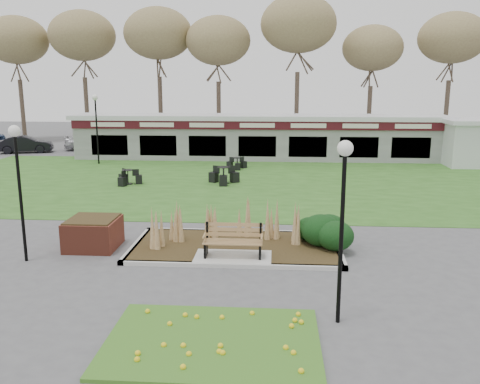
# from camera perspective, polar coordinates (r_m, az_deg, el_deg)

# --- Properties ---
(ground) EXTENTS (100.00, 100.00, 0.00)m
(ground) POSITION_cam_1_polar(r_m,az_deg,el_deg) (14.61, -0.84, -7.90)
(ground) COLOR #515154
(ground) RESTS_ON ground
(lawn) EXTENTS (34.00, 16.00, 0.02)m
(lawn) POSITION_cam_1_polar(r_m,az_deg,el_deg) (26.17, 1.39, 1.21)
(lawn) COLOR #2C5A1C
(lawn) RESTS_ON ground
(flower_bed) EXTENTS (4.20, 3.00, 0.16)m
(flower_bed) POSITION_cam_1_polar(r_m,az_deg,el_deg) (10.40, -3.09, -16.29)
(flower_bed) COLOR #3E7621
(flower_bed) RESTS_ON ground
(planting_bed) EXTENTS (6.75, 3.40, 1.27)m
(planting_bed) POSITION_cam_1_polar(r_m,az_deg,el_deg) (15.72, 4.23, -5.04)
(planting_bed) COLOR #302613
(planting_bed) RESTS_ON ground
(park_bench) EXTENTS (1.70, 0.66, 0.93)m
(park_bench) POSITION_cam_1_polar(r_m,az_deg,el_deg) (14.65, -0.77, -5.40)
(park_bench) COLOR #9B8146
(park_bench) RESTS_ON ground
(brick_planter) EXTENTS (1.50, 1.50, 0.95)m
(brick_planter) POSITION_cam_1_polar(r_m,az_deg,el_deg) (16.34, -16.15, -4.44)
(brick_planter) COLOR brown
(brick_planter) RESTS_ON ground
(food_pavilion) EXTENTS (24.60, 3.40, 2.90)m
(food_pavilion) POSITION_cam_1_polar(r_m,az_deg,el_deg) (33.83, 2.04, 6.24)
(food_pavilion) COLOR gray
(food_pavilion) RESTS_ON ground
(service_hut) EXTENTS (4.40, 3.40, 2.83)m
(service_hut) POSITION_cam_1_polar(r_m,az_deg,el_deg) (34.16, 25.27, 5.09)
(service_hut) COLOR silver
(service_hut) RESTS_ON ground
(tree_backdrop) EXTENTS (47.24, 5.24, 10.36)m
(tree_backdrop) POSITION_cam_1_polar(r_m,az_deg,el_deg) (41.81, 2.53, 16.84)
(tree_backdrop) COLOR #47382B
(tree_backdrop) RESTS_ON ground
(lamp_post_near_left) EXTENTS (0.32, 0.32, 3.91)m
(lamp_post_near_left) POSITION_cam_1_polar(r_m,az_deg,el_deg) (10.48, 11.52, -0.04)
(lamp_post_near_left) COLOR black
(lamp_post_near_left) RESTS_ON ground
(lamp_post_mid_left) EXTENTS (0.32, 0.32, 3.89)m
(lamp_post_mid_left) POSITION_cam_1_polar(r_m,az_deg,el_deg) (15.30, -23.72, 2.96)
(lamp_post_mid_left) COLOR black
(lamp_post_mid_left) RESTS_ON ground
(lamp_post_far_left) EXTENTS (0.35, 0.35, 4.27)m
(lamp_post_far_left) POSITION_cam_1_polar(r_m,az_deg,el_deg) (32.64, -15.87, 8.45)
(lamp_post_far_left) COLOR black
(lamp_post_far_left) RESTS_ON ground
(bistro_set_a) EXTENTS (1.32, 1.32, 0.73)m
(bistro_set_a) POSITION_cam_1_polar(r_m,az_deg,el_deg) (25.95, -12.46, 1.39)
(bistro_set_a) COLOR black
(bistro_set_a) RESTS_ON ground
(bistro_set_b) EXTENTS (1.22, 1.14, 0.65)m
(bistro_set_b) POSITION_cam_1_polar(r_m,az_deg,el_deg) (29.87, -0.34, 3.04)
(bistro_set_b) COLOR black
(bistro_set_b) RESTS_ON ground
(bistro_set_c) EXTENTS (1.59, 1.42, 0.84)m
(bistro_set_c) POSITION_cam_1_polar(r_m,az_deg,el_deg) (25.55, -1.83, 1.60)
(bistro_set_c) COLOR black
(bistro_set_c) RESTS_ON ground
(car_silver) EXTENTS (4.69, 3.28, 1.48)m
(car_silver) POSITION_cam_1_polar(r_m,az_deg,el_deg) (40.16, -16.07, 5.68)
(car_silver) COLOR #AAAAAF
(car_silver) RESTS_ON ground
(car_black) EXTENTS (3.95, 2.34, 1.23)m
(car_black) POSITION_cam_1_polar(r_m,az_deg,el_deg) (39.89, -22.97, 4.96)
(car_black) COLOR black
(car_black) RESTS_ON ground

